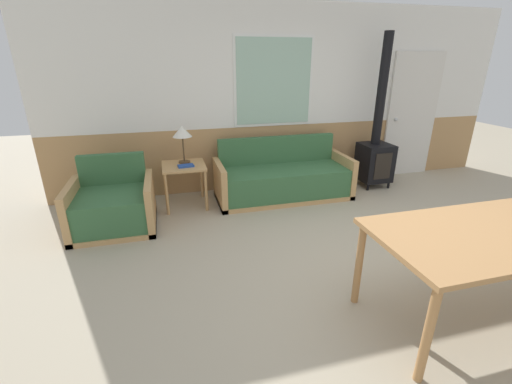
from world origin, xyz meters
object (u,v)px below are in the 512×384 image
(dining_table, at_px, (499,238))
(side_table, at_px, (184,171))
(couch, at_px, (283,180))
(table_lamp, at_px, (182,133))
(armchair, at_px, (113,207))
(wood_stove, at_px, (376,149))

(dining_table, bearing_deg, side_table, 126.72)
(couch, height_order, table_lamp, table_lamp)
(armchair, height_order, wood_stove, wood_stove)
(side_table, relative_size, table_lamp, 1.17)
(armchair, height_order, dining_table, armchair)
(table_lamp, bearing_deg, armchair, -148.60)
(armchair, bearing_deg, dining_table, -51.47)
(dining_table, relative_size, wood_stove, 0.83)
(dining_table, bearing_deg, couch, 104.31)
(armchair, relative_size, side_table, 1.60)
(armchair, relative_size, dining_table, 0.50)
(couch, relative_size, side_table, 3.29)
(couch, bearing_deg, side_table, 177.86)
(armchair, bearing_deg, couch, -3.10)
(side_table, distance_m, dining_table, 3.57)
(couch, distance_m, armchair, 2.34)
(wood_stove, bearing_deg, side_table, -178.98)
(dining_table, xyz_separation_m, wood_stove, (0.86, 2.91, -0.09))
(table_lamp, height_order, dining_table, table_lamp)
(wood_stove, bearing_deg, dining_table, -106.44)
(couch, xyz_separation_m, side_table, (-1.41, 0.05, 0.23))
(side_table, xyz_separation_m, wood_stove, (2.99, 0.05, 0.11))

